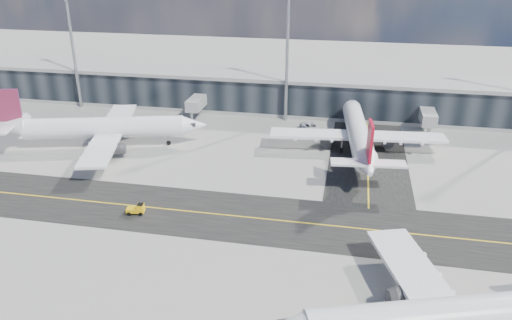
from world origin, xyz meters
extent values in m
plane|color=gray|center=(0.00, 0.00, 0.00)|extent=(300.00, 300.00, 0.00)
cube|color=black|center=(0.00, 4.00, 0.01)|extent=(180.00, 14.00, 0.02)
cube|color=black|center=(18.00, 35.00, 0.01)|extent=(14.00, 50.00, 0.02)
cube|color=yellow|center=(0.00, 4.00, 0.03)|extent=(180.00, 0.25, 0.01)
cube|color=yellow|center=(18.00, 35.00, 0.03)|extent=(0.25, 50.00, 0.01)
cube|color=black|center=(0.00, 55.00, 4.00)|extent=(150.00, 12.00, 8.00)
cube|color=gray|center=(0.00, 55.00, 8.40)|extent=(152.00, 13.00, 0.80)
cube|color=gray|center=(0.00, 55.00, 0.40)|extent=(150.00, 12.20, 0.80)
cube|color=gray|center=(-20.00, 47.00, 3.50)|extent=(3.00, 10.00, 2.40)
cylinder|color=gray|center=(-20.00, 42.00, 1.20)|extent=(0.60, 0.60, 2.40)
cube|color=gray|center=(30.00, 47.00, 3.50)|extent=(3.00, 10.00, 2.40)
cylinder|color=gray|center=(30.00, 42.00, 1.20)|extent=(0.60, 0.60, 2.40)
cylinder|color=gray|center=(-50.00, 48.00, 14.00)|extent=(0.70, 0.70, 28.00)
cylinder|color=gray|center=(0.00, 48.00, 14.00)|extent=(0.70, 0.70, 28.00)
cylinder|color=white|center=(-31.98, 25.37, 3.99)|extent=(29.94, 11.77, 3.99)
cone|color=white|center=(-15.61, 29.86, 3.99)|extent=(5.87, 5.17, 3.99)
cone|color=white|center=(-48.82, 20.75, 4.59)|extent=(6.83, 5.43, 3.99)
cube|color=white|center=(-31.01, 25.63, 2.99)|extent=(13.79, 34.05, 0.50)
cylinder|color=#2D2D30|center=(-31.63, 31.67, 1.90)|extent=(4.65, 3.32, 2.30)
cylinder|color=#2D2D30|center=(-28.47, 20.12, 1.90)|extent=(4.65, 3.32, 2.30)
cube|color=silver|center=(-31.63, 31.67, 2.70)|extent=(2.03, 0.91, 0.80)
cube|color=silver|center=(-28.47, 20.12, 2.70)|extent=(2.03, 0.91, 0.80)
cube|color=#602248|center=(-48.34, 20.88, 8.78)|extent=(4.16, 1.54, 6.19)
cube|color=white|center=(-48.82, 20.75, 5.19)|extent=(5.86, 12.29, 0.35)
cube|color=#2D2D30|center=(-16.09, 29.72, 4.39)|extent=(2.51, 2.65, 0.70)
cylinder|color=gray|center=(-20.42, 28.54, 1.20)|extent=(0.29, 0.29, 2.00)
cylinder|color=black|center=(-20.42, 28.54, 0.45)|extent=(0.96, 0.57, 0.90)
cylinder|color=black|center=(-33.73, 27.99, 0.55)|extent=(1.19, 0.77, 1.10)
cylinder|color=black|center=(-32.15, 22.22, 0.55)|extent=(1.19, 0.77, 1.10)
cylinder|color=white|center=(15.84, 32.41, 3.88)|extent=(6.77, 29.31, 3.88)
cone|color=white|center=(14.19, 48.80, 3.88)|extent=(4.34, 5.21, 3.88)
cone|color=white|center=(17.54, 15.53, 4.46)|extent=(4.44, 6.17, 3.88)
cube|color=white|center=(15.75, 33.37, 2.91)|extent=(33.27, 8.13, 0.48)
cylinder|color=#2D2D30|center=(9.86, 33.75, 1.84)|extent=(2.63, 4.27, 2.23)
cylinder|color=#2D2D30|center=(21.43, 34.92, 1.84)|extent=(2.63, 4.27, 2.23)
cube|color=silver|center=(9.86, 33.75, 2.62)|extent=(0.58, 1.97, 0.78)
cube|color=silver|center=(21.43, 34.92, 2.62)|extent=(0.58, 1.97, 0.78)
cube|color=red|center=(17.50, 16.02, 8.53)|extent=(0.84, 4.09, 6.01)
cube|color=white|center=(17.54, 15.53, 5.04)|extent=(11.84, 3.87, 0.34)
cube|color=#2D2D30|center=(14.24, 48.31, 4.26)|extent=(2.32, 2.14, 0.68)
cylinder|color=gray|center=(14.68, 43.98, 1.16)|extent=(0.25, 0.25, 1.94)
cylinder|color=black|center=(14.68, 43.98, 0.44)|extent=(0.42, 0.90, 0.87)
cylinder|color=black|center=(13.05, 31.15, 0.53)|extent=(0.59, 1.11, 1.07)
cylinder|color=black|center=(18.83, 31.73, 0.53)|extent=(0.59, 1.11, 1.07)
cylinder|color=silver|center=(26.18, -17.16, 4.04)|extent=(30.03, 13.41, 4.04)
cylinder|color=#2D2D30|center=(22.34, -12.05, 1.92)|extent=(4.76, 3.55, 2.32)
cube|color=silver|center=(22.34, -12.05, 2.73)|extent=(2.04, 1.02, 0.81)
cube|color=#E5AE0C|center=(-15.54, 1.76, 0.65)|extent=(2.74, 1.58, 0.60)
cube|color=#E5AE0C|center=(-14.77, 1.87, 1.21)|extent=(1.11, 1.25, 0.78)
cube|color=black|center=(-14.77, 1.87, 1.51)|extent=(1.01, 1.20, 0.22)
cylinder|color=black|center=(-14.77, 2.44, 0.30)|extent=(0.63, 0.30, 0.60)
cylinder|color=black|center=(-14.60, 1.33, 0.30)|extent=(0.63, 0.30, 0.60)
cylinder|color=black|center=(-16.48, 2.18, 0.30)|extent=(0.63, 0.30, 0.60)
cylinder|color=black|center=(-16.31, 1.07, 0.30)|extent=(0.63, 0.30, 0.60)
imported|color=white|center=(6.39, 42.03, 0.81)|extent=(5.78, 6.17, 1.61)
camera|label=1|loc=(14.25, -57.47, 36.47)|focal=35.00mm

